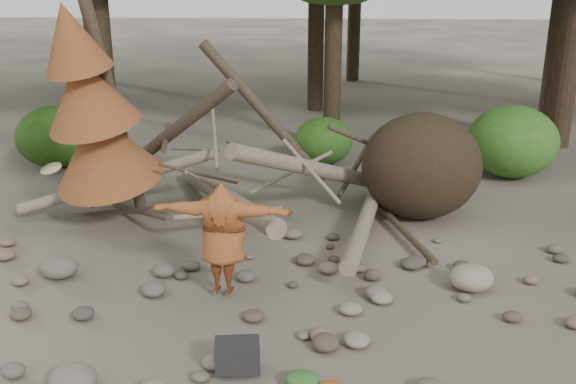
{
  "coord_description": "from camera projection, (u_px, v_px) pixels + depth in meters",
  "views": [
    {
      "loc": [
        0.78,
        -7.13,
        4.36
      ],
      "look_at": [
        0.3,
        1.5,
        1.4
      ],
      "focal_mm": 40.0,
      "sensor_mm": 36.0,
      "label": 1
    }
  ],
  "objects": [
    {
      "name": "ground",
      "position": [
        258.0,
        333.0,
        8.18
      ],
      "size": [
        120.0,
        120.0,
        0.0
      ],
      "primitive_type": "plane",
      "color": "#514C44",
      "rests_on": "ground"
    },
    {
      "name": "deadfall_pile",
      "position": [
        390.0,
        169.0,
        11.77
      ],
      "size": [
        8.55,
        5.24,
        3.3
      ],
      "color": "#332619",
      "rests_on": "ground"
    },
    {
      "name": "dead_conifer",
      "position": [
        93.0,
        113.0,
        10.85
      ],
      "size": [
        2.06,
        2.16,
        4.35
      ],
      "color": "#4C3F30",
      "rests_on": "ground"
    },
    {
      "name": "bush_left",
      "position": [
        55.0,
        137.0,
        15.04
      ],
      "size": [
        1.8,
        1.8,
        1.44
      ],
      "primitive_type": "ellipsoid",
      "color": "#264F15",
      "rests_on": "ground"
    },
    {
      "name": "bush_mid",
      "position": [
        324.0,
        141.0,
        15.33
      ],
      "size": [
        1.4,
        1.4,
        1.12
      ],
      "primitive_type": "ellipsoid",
      "color": "#32641D",
      "rests_on": "ground"
    },
    {
      "name": "bush_right",
      "position": [
        512.0,
        142.0,
        14.28
      ],
      "size": [
        2.0,
        2.0,
        1.6
      ],
      "primitive_type": "ellipsoid",
      "color": "#3E7624",
      "rests_on": "ground"
    },
    {
      "name": "frisbee_thrower",
      "position": [
        223.0,
        238.0,
        8.85
      ],
      "size": [
        3.47,
        0.7,
        1.86
      ],
      "color": "#954921",
      "rests_on": "ground"
    },
    {
      "name": "backpack",
      "position": [
        238.0,
        360.0,
        7.32
      ],
      "size": [
        0.55,
        0.4,
        0.34
      ],
      "primitive_type": "cube",
      "rotation": [
        0.0,
        0.0,
        0.13
      ],
      "color": "black",
      "rests_on": "ground"
    },
    {
      "name": "cloth_green",
      "position": [
        302.0,
        383.0,
        7.07
      ],
      "size": [
        0.38,
        0.32,
        0.14
      ],
      "primitive_type": "ellipsoid",
      "color": "#316829",
      "rests_on": "ground"
    },
    {
      "name": "boulder_front_left",
      "position": [
        73.0,
        379.0,
        7.0
      ],
      "size": [
        0.52,
        0.47,
        0.31
      ],
      "primitive_type": "ellipsoid",
      "color": "slate",
      "rests_on": "ground"
    },
    {
      "name": "boulder_mid_right",
      "position": [
        471.0,
        278.0,
        9.25
      ],
      "size": [
        0.64,
        0.58,
        0.39
      ],
      "primitive_type": "ellipsoid",
      "color": "gray",
      "rests_on": "ground"
    },
    {
      "name": "boulder_mid_left",
      "position": [
        59.0,
        267.0,
        9.63
      ],
      "size": [
        0.56,
        0.51,
        0.34
      ],
      "primitive_type": "ellipsoid",
      "color": "#686157",
      "rests_on": "ground"
    }
  ]
}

